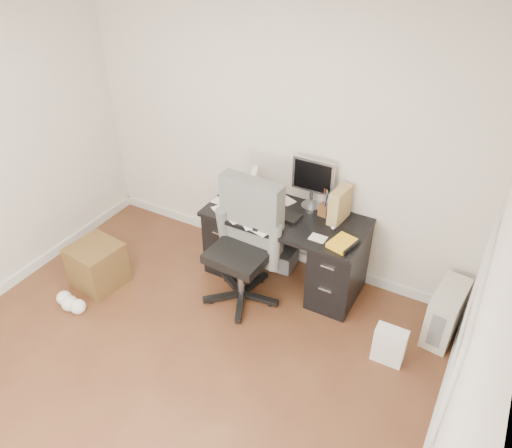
{
  "coord_description": "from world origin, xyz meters",
  "views": [
    {
      "loc": [
        1.9,
        -1.82,
        3.3
      ],
      "look_at": [
        0.23,
        1.2,
        0.91
      ],
      "focal_mm": 35.0,
      "sensor_mm": 36.0,
      "label": 1
    }
  ],
  "objects": [
    {
      "name": "keyboard",
      "position": [
        0.19,
        1.64,
        0.76
      ],
      "size": [
        0.5,
        0.21,
        0.03
      ],
      "primitive_type": "cube",
      "rotation": [
        0.0,
        0.0,
        -0.1
      ],
      "color": "black",
      "rests_on": "desk"
    },
    {
      "name": "wicker_basket",
      "position": [
        -1.26,
        0.72,
        0.22
      ],
      "size": [
        0.49,
        0.49,
        0.44
      ],
      "primitive_type": "cube",
      "rotation": [
        0.0,
        0.0,
        -0.12
      ],
      "color": "#482E15",
      "rests_on": "ground"
    },
    {
      "name": "shopping_bag",
      "position": [
        1.51,
        1.13,
        0.17
      ],
      "size": [
        0.26,
        0.18,
        0.34
      ],
      "primitive_type": "cube",
      "rotation": [
        0.0,
        0.0,
        0.01
      ],
      "color": "white",
      "rests_on": "ground"
    },
    {
      "name": "paper_remote",
      "position": [
        0.18,
        1.36,
        0.76
      ],
      "size": [
        0.28,
        0.25,
        0.02
      ],
      "primitive_type": null,
      "rotation": [
        0.0,
        0.0,
        -0.26
      ],
      "color": "white",
      "rests_on": "desk"
    },
    {
      "name": "room_shell",
      "position": [
        0.03,
        0.03,
        1.66
      ],
      "size": [
        4.02,
        4.02,
        2.71
      ],
      "color": "beige",
      "rests_on": "ground"
    },
    {
      "name": "ground",
      "position": [
        0.0,
        0.0,
        0.0
      ],
      "size": [
        4.0,
        4.0,
        0.0
      ],
      "primitive_type": "plane",
      "color": "#4E2619",
      "rests_on": "ground"
    },
    {
      "name": "loose_papers",
      "position": [
        0.1,
        1.6,
        0.75
      ],
      "size": [
        1.1,
        0.6,
        0.0
      ],
      "primitive_type": null,
      "color": "white",
      "rests_on": "desk"
    },
    {
      "name": "travel_mug",
      "position": [
        -0.21,
        1.62,
        0.84
      ],
      "size": [
        0.09,
        0.09,
        0.17
      ],
      "primitive_type": "cylinder",
      "rotation": [
        0.0,
        0.0,
        -0.2
      ],
      "color": "navy",
      "rests_on": "desk"
    },
    {
      "name": "white_binder",
      "position": [
        -0.13,
        1.82,
        0.88
      ],
      "size": [
        0.18,
        0.25,
        0.27
      ],
      "primitive_type": "cube",
      "rotation": [
        0.0,
        0.0,
        0.38
      ],
      "color": "white",
      "rests_on": "desk"
    },
    {
      "name": "magazine_file",
      "position": [
        0.74,
        1.82,
        0.91
      ],
      "size": [
        0.17,
        0.29,
        0.32
      ],
      "primitive_type": "cube",
      "rotation": [
        0.0,
        0.0,
        -0.11
      ],
      "color": "#A0834D",
      "rests_on": "desk"
    },
    {
      "name": "office_chair",
      "position": [
        0.07,
        1.2,
        0.6
      ],
      "size": [
        0.71,
        0.71,
        1.19
      ],
      "primitive_type": null,
      "rotation": [
        0.0,
        0.0,
        -0.05
      ],
      "color": "#505350",
      "rests_on": "ground"
    },
    {
      "name": "computer_mouse",
      "position": [
        0.76,
        1.64,
        0.78
      ],
      "size": [
        0.06,
        0.06,
        0.05
      ],
      "primitive_type": "sphere",
      "rotation": [
        0.0,
        0.0,
        -0.04
      ],
      "color": "#B2B2B7",
      "rests_on": "desk"
    },
    {
      "name": "desk_printer",
      "position": [
        0.16,
        1.82,
        0.1
      ],
      "size": [
        0.34,
        0.28,
        0.19
      ],
      "primitive_type": "cube",
      "rotation": [
        0.0,
        0.0,
        0.05
      ],
      "color": "slate",
      "rests_on": "ground"
    },
    {
      "name": "lcd_monitor",
      "position": [
        0.44,
        1.9,
        1.0
      ],
      "size": [
        0.4,
        0.23,
        0.51
      ],
      "primitive_type": null,
      "rotation": [
        0.0,
        0.0,
        0.01
      ],
      "color": "#B2B2B7",
      "rests_on": "desk"
    },
    {
      "name": "pen_cup",
      "position": [
        0.6,
        1.83,
        0.88
      ],
      "size": [
        0.12,
        0.12,
        0.26
      ],
      "primitive_type": null,
      "rotation": [
        0.0,
        0.0,
        -0.15
      ],
      "color": "brown",
      "rests_on": "desk"
    },
    {
      "name": "pc_tower",
      "position": [
        1.84,
        1.64,
        0.25
      ],
      "size": [
        0.28,
        0.52,
        0.5
      ],
      "primitive_type": "cube",
      "rotation": [
        0.0,
        0.0,
        -0.11
      ],
      "color": "beige",
      "rests_on": "ground"
    },
    {
      "name": "desk",
      "position": [
        0.3,
        1.65,
        0.4
      ],
      "size": [
        1.5,
        0.7,
        0.75
      ],
      "color": "black",
      "rests_on": "ground"
    },
    {
      "name": "yellow_book",
      "position": [
        0.92,
        1.47,
        0.77
      ],
      "size": [
        0.24,
        0.27,
        0.04
      ],
      "primitive_type": "cube",
      "rotation": [
        0.0,
        0.0,
        -0.23
      ],
      "color": "yellow",
      "rests_on": "desk"
    }
  ]
}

